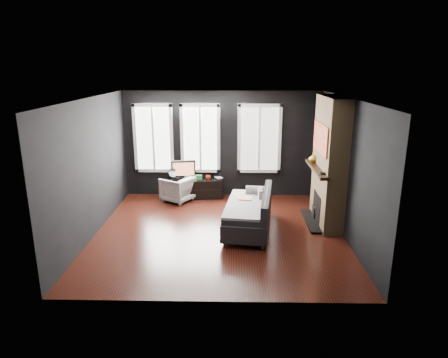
{
  "coord_description": "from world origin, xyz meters",
  "views": [
    {
      "loc": [
        0.27,
        -7.56,
        3.28
      ],
      "look_at": [
        0.1,
        0.3,
        1.05
      ],
      "focal_mm": 32.0,
      "sensor_mm": 36.0,
      "label": 1
    }
  ],
  "objects_px": {
    "sofa": "(248,211)",
    "mantel_vase": "(313,158)",
    "armchair": "(178,188)",
    "mug": "(208,177)",
    "monitor": "(183,169)",
    "media_console": "(194,188)",
    "book": "(216,174)"
  },
  "relations": [
    {
      "from": "book",
      "to": "mantel_vase",
      "type": "distance_m",
      "value": 2.67
    },
    {
      "from": "book",
      "to": "mantel_vase",
      "type": "relative_size",
      "value": 1.09
    },
    {
      "from": "armchair",
      "to": "book",
      "type": "relative_size",
      "value": 3.04
    },
    {
      "from": "sofa",
      "to": "armchair",
      "type": "xyz_separation_m",
      "value": [
        -1.7,
        1.79,
        -0.07
      ]
    },
    {
      "from": "media_console",
      "to": "monitor",
      "type": "xyz_separation_m",
      "value": [
        -0.27,
        -0.0,
        0.52
      ]
    },
    {
      "from": "monitor",
      "to": "book",
      "type": "relative_size",
      "value": 2.74
    },
    {
      "from": "armchair",
      "to": "media_console",
      "type": "xyz_separation_m",
      "value": [
        0.39,
        0.28,
        -0.1
      ]
    },
    {
      "from": "mug",
      "to": "armchair",
      "type": "bearing_deg",
      "value": -158.42
    },
    {
      "from": "armchair",
      "to": "book",
      "type": "xyz_separation_m",
      "value": [
        0.94,
        0.4,
        0.26
      ]
    },
    {
      "from": "monitor",
      "to": "mug",
      "type": "distance_m",
      "value": 0.66
    },
    {
      "from": "media_console",
      "to": "monitor",
      "type": "bearing_deg",
      "value": 174.16
    },
    {
      "from": "media_console",
      "to": "book",
      "type": "distance_m",
      "value": 0.67
    },
    {
      "from": "sofa",
      "to": "armchair",
      "type": "relative_size",
      "value": 2.81
    },
    {
      "from": "armchair",
      "to": "book",
      "type": "distance_m",
      "value": 1.05
    },
    {
      "from": "armchair",
      "to": "mug",
      "type": "bearing_deg",
      "value": 143.29
    },
    {
      "from": "mug",
      "to": "mantel_vase",
      "type": "relative_size",
      "value": 0.63
    },
    {
      "from": "armchair",
      "to": "monitor",
      "type": "bearing_deg",
      "value": -172.85
    },
    {
      "from": "sofa",
      "to": "mug",
      "type": "relative_size",
      "value": 14.91
    },
    {
      "from": "sofa",
      "to": "media_console",
      "type": "bearing_deg",
      "value": 129.78
    },
    {
      "from": "armchair",
      "to": "mug",
      "type": "distance_m",
      "value": 0.84
    },
    {
      "from": "sofa",
      "to": "mantel_vase",
      "type": "bearing_deg",
      "value": 39.15
    },
    {
      "from": "media_console",
      "to": "mug",
      "type": "xyz_separation_m",
      "value": [
        0.36,
        0.02,
        0.31
      ]
    },
    {
      "from": "mantel_vase",
      "to": "monitor",
      "type": "bearing_deg",
      "value": 158.7
    },
    {
      "from": "monitor",
      "to": "media_console",
      "type": "bearing_deg",
      "value": -8.61
    },
    {
      "from": "monitor",
      "to": "book",
      "type": "distance_m",
      "value": 0.84
    },
    {
      "from": "armchair",
      "to": "mantel_vase",
      "type": "bearing_deg",
      "value": 105.77
    },
    {
      "from": "media_console",
      "to": "book",
      "type": "relative_size",
      "value": 6.24
    },
    {
      "from": "book",
      "to": "armchair",
      "type": "bearing_deg",
      "value": -156.89
    },
    {
      "from": "sofa",
      "to": "mantel_vase",
      "type": "xyz_separation_m",
      "value": [
        1.45,
        0.89,
        0.91
      ]
    },
    {
      "from": "sofa",
      "to": "armchair",
      "type": "height_order",
      "value": "sofa"
    },
    {
      "from": "mug",
      "to": "monitor",
      "type": "bearing_deg",
      "value": -178.16
    },
    {
      "from": "armchair",
      "to": "mantel_vase",
      "type": "relative_size",
      "value": 3.33
    }
  ]
}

